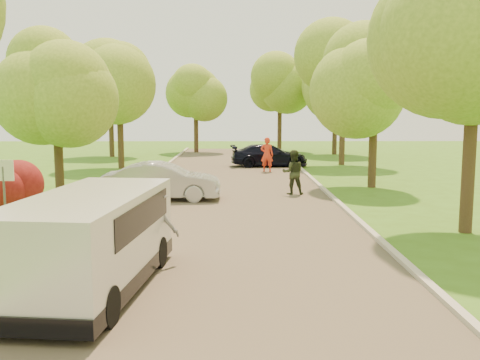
{
  "coord_description": "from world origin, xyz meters",
  "views": [
    {
      "loc": [
        0.27,
        -9.85,
        3.46
      ],
      "look_at": [
        0.39,
        6.61,
        1.3
      ],
      "focal_mm": 40.0,
      "sensor_mm": 36.0,
      "label": 1
    }
  ],
  "objects_px": {
    "street_sign": "(4,183)",
    "skateboarder": "(155,223)",
    "silver_sedan": "(163,181)",
    "longboard": "(156,259)",
    "person_olive": "(293,172)",
    "dark_sedan": "(269,156)",
    "minivan": "(92,240)",
    "person_striped": "(267,155)"
  },
  "relations": [
    {
      "from": "street_sign",
      "to": "skateboarder",
      "type": "distance_m",
      "value": 4.76
    },
    {
      "from": "silver_sedan",
      "to": "longboard",
      "type": "relative_size",
      "value": 5.11
    },
    {
      "from": "street_sign",
      "to": "longboard",
      "type": "xyz_separation_m",
      "value": [
        4.25,
        -2.05,
        -1.47
      ]
    },
    {
      "from": "street_sign",
      "to": "silver_sedan",
      "type": "relative_size",
      "value": 0.49
    },
    {
      "from": "street_sign",
      "to": "person_olive",
      "type": "height_order",
      "value": "street_sign"
    },
    {
      "from": "silver_sedan",
      "to": "dark_sedan",
      "type": "relative_size",
      "value": 0.94
    },
    {
      "from": "minivan",
      "to": "skateboarder",
      "type": "distance_m",
      "value": 2.05
    },
    {
      "from": "dark_sedan",
      "to": "longboard",
      "type": "xyz_separation_m",
      "value": [
        -3.85,
        -20.95,
        -0.59
      ]
    },
    {
      "from": "dark_sedan",
      "to": "person_olive",
      "type": "bearing_deg",
      "value": 177.18
    },
    {
      "from": "street_sign",
      "to": "person_striped",
      "type": "bearing_deg",
      "value": 63.95
    },
    {
      "from": "street_sign",
      "to": "longboard",
      "type": "bearing_deg",
      "value": -25.72
    },
    {
      "from": "person_olive",
      "to": "street_sign",
      "type": "bearing_deg",
      "value": 42.22
    },
    {
      "from": "longboard",
      "to": "person_striped",
      "type": "relative_size",
      "value": 0.44
    },
    {
      "from": "longboard",
      "to": "dark_sedan",
      "type": "bearing_deg",
      "value": -91.84
    },
    {
      "from": "silver_sedan",
      "to": "longboard",
      "type": "height_order",
      "value": "silver_sedan"
    },
    {
      "from": "street_sign",
      "to": "person_striped",
      "type": "xyz_separation_m",
      "value": [
        7.8,
        15.95,
        -0.59
      ]
    },
    {
      "from": "dark_sedan",
      "to": "person_olive",
      "type": "height_order",
      "value": "person_olive"
    },
    {
      "from": "minivan",
      "to": "person_olive",
      "type": "distance_m",
      "value": 12.81
    },
    {
      "from": "person_olive",
      "to": "skateboarder",
      "type": "bearing_deg",
      "value": 66.33
    },
    {
      "from": "silver_sedan",
      "to": "person_striped",
      "type": "relative_size",
      "value": 2.27
    },
    {
      "from": "dark_sedan",
      "to": "silver_sedan",
      "type": "bearing_deg",
      "value": 154.01
    },
    {
      "from": "street_sign",
      "to": "minivan",
      "type": "distance_m",
      "value": 5.12
    },
    {
      "from": "person_striped",
      "to": "person_olive",
      "type": "height_order",
      "value": "person_striped"
    },
    {
      "from": "longboard",
      "to": "person_striped",
      "type": "xyz_separation_m",
      "value": [
        3.55,
        18.0,
        0.89
      ]
    },
    {
      "from": "minivan",
      "to": "silver_sedan",
      "type": "distance_m",
      "value": 10.46
    },
    {
      "from": "person_striped",
      "to": "person_olive",
      "type": "distance_m",
      "value": 8.09
    },
    {
      "from": "minivan",
      "to": "person_striped",
      "type": "bearing_deg",
      "value": 83.26
    },
    {
      "from": "minivan",
      "to": "person_striped",
      "type": "distance_m",
      "value": 20.32
    },
    {
      "from": "person_striped",
      "to": "street_sign",
      "type": "bearing_deg",
      "value": 74.6
    },
    {
      "from": "person_olive",
      "to": "silver_sedan",
      "type": "bearing_deg",
      "value": 13.12
    },
    {
      "from": "street_sign",
      "to": "dark_sedan",
      "type": "relative_size",
      "value": 0.46
    },
    {
      "from": "minivan",
      "to": "longboard",
      "type": "distance_m",
      "value": 2.24
    },
    {
      "from": "minivan",
      "to": "person_olive",
      "type": "xyz_separation_m",
      "value": [
        5.1,
        11.75,
        -0.08
      ]
    },
    {
      "from": "dark_sedan",
      "to": "person_striped",
      "type": "distance_m",
      "value": 2.98
    },
    {
      "from": "skateboarder",
      "to": "person_striped",
      "type": "height_order",
      "value": "person_striped"
    },
    {
      "from": "street_sign",
      "to": "minivan",
      "type": "bearing_deg",
      "value": -49.48
    },
    {
      "from": "longboard",
      "to": "person_striped",
      "type": "distance_m",
      "value": 18.37
    },
    {
      "from": "street_sign",
      "to": "minivan",
      "type": "xyz_separation_m",
      "value": [
        3.3,
        -3.87,
        -0.57
      ]
    },
    {
      "from": "silver_sedan",
      "to": "person_striped",
      "type": "height_order",
      "value": "person_striped"
    },
    {
      "from": "person_striped",
      "to": "longboard",
      "type": "bearing_deg",
      "value": 89.49
    },
    {
      "from": "longboard",
      "to": "skateboarder",
      "type": "distance_m",
      "value": 0.84
    },
    {
      "from": "longboard",
      "to": "person_striped",
      "type": "height_order",
      "value": "person_striped"
    }
  ]
}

